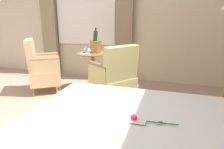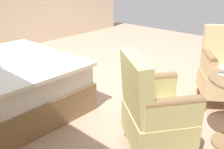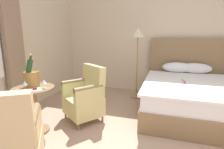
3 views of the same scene
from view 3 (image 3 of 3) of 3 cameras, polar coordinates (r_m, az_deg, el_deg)
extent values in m
cube|color=beige|center=(4.58, 19.53, 12.23)|extent=(5.66, 0.12, 2.92)
cube|color=#8D755D|center=(3.49, -29.68, 9.98)|extent=(0.10, 0.36, 2.74)
cube|color=olive|center=(3.60, 23.59, -8.99)|extent=(1.58, 2.00, 0.34)
cube|color=white|center=(3.52, 23.99, -4.64)|extent=(1.53, 1.94, 0.23)
cube|color=white|center=(3.42, 24.30, -2.75)|extent=(1.61, 1.88, 0.04)
cube|color=olive|center=(4.45, 23.00, 4.09)|extent=(1.66, 0.08, 1.03)
ellipsoid|color=white|center=(4.26, 20.57, 2.21)|extent=(0.66, 0.23, 0.24)
ellipsoid|color=white|center=(4.30, 25.61, 1.86)|extent=(0.67, 0.24, 0.23)
cylinder|color=#2D6628|center=(3.44, 22.22, -1.95)|extent=(0.03, 0.31, 0.01)
sphere|color=#DB2342|center=(3.29, 22.63, -2.30)|extent=(0.05, 0.05, 0.05)
ellipsoid|color=#33702D|center=(3.46, 22.20, -1.75)|extent=(0.05, 0.05, 0.01)
cube|color=white|center=(3.33, 22.74, -2.43)|extent=(0.08, 0.11, 0.00)
cylinder|color=#A17844|center=(4.24, 7.87, -7.04)|extent=(0.28, 0.28, 0.03)
cylinder|color=#A17844|center=(4.07, 8.16, 2.29)|extent=(0.03, 0.03, 1.37)
cone|color=beige|center=(4.01, 8.51, 13.35)|extent=(0.30, 0.30, 0.19)
cylinder|color=olive|center=(3.03, -23.16, -16.36)|extent=(0.36, 0.36, 0.03)
cylinder|color=olive|center=(2.89, -23.71, -10.72)|extent=(0.07, 0.07, 0.67)
cylinder|color=olive|center=(2.78, -24.33, -4.09)|extent=(0.59, 0.59, 0.02)
cylinder|color=olive|center=(2.82, -24.68, -1.39)|extent=(0.21, 0.21, 0.22)
torus|color=olive|center=(2.80, -24.88, 0.78)|extent=(0.22, 0.22, 0.02)
cylinder|color=white|center=(2.80, -24.85, 0.38)|extent=(0.19, 0.19, 0.03)
cylinder|color=#1E4723|center=(2.79, -25.50, 1.56)|extent=(0.12, 0.11, 0.30)
cylinder|color=#193D1E|center=(2.77, -25.02, 5.08)|extent=(0.04, 0.04, 0.08)
sphere|color=gold|center=(2.76, -25.09, 5.78)|extent=(0.04, 0.04, 0.04)
cylinder|color=white|center=(2.68, -26.37, -4.56)|extent=(0.07, 0.07, 0.01)
cylinder|color=white|center=(2.67, -26.45, -3.81)|extent=(0.01, 0.01, 0.07)
cone|color=white|center=(2.66, -26.58, -2.53)|extent=(0.07, 0.07, 0.06)
cylinder|color=white|center=(2.67, -21.20, -4.19)|extent=(0.06, 0.06, 0.01)
cylinder|color=white|center=(2.66, -21.25, -3.49)|extent=(0.01, 0.01, 0.06)
cone|color=white|center=(2.64, -21.36, -2.19)|extent=(0.07, 0.07, 0.06)
cylinder|color=white|center=(2.62, -23.53, -4.60)|extent=(0.18, 0.18, 0.01)
sphere|color=#A5071D|center=(2.60, -24.20, -4.36)|extent=(0.03, 0.03, 0.03)
sphere|color=maroon|center=(2.61, -23.58, -4.24)|extent=(0.03, 0.03, 0.03)
cylinder|color=olive|center=(3.29, -14.92, -12.57)|extent=(0.04, 0.04, 0.11)
cylinder|color=olive|center=(2.86, -10.91, -16.37)|extent=(0.04, 0.04, 0.11)
cylinder|color=olive|center=(3.45, -7.94, -11.00)|extent=(0.04, 0.04, 0.11)
cylinder|color=olive|center=(3.05, -3.13, -14.22)|extent=(0.04, 0.04, 0.11)
cube|color=#C7C17C|center=(3.07, -9.41, -9.93)|extent=(0.79, 0.78, 0.30)
cube|color=#C7C17C|center=(3.03, -6.11, -1.87)|extent=(0.55, 0.46, 0.53)
cube|color=#C7C17C|center=(3.18, -11.94, -4.21)|extent=(0.36, 0.44, 0.22)
cylinder|color=olive|center=(3.16, -12.03, -2.32)|extent=(0.36, 0.44, 0.09)
cube|color=#C7C17C|center=(2.76, -7.59, -6.67)|extent=(0.36, 0.44, 0.22)
cylinder|color=olive|center=(2.73, -7.66, -4.51)|extent=(0.36, 0.44, 0.09)
cube|color=#D6B684|center=(2.03, -23.84, -14.83)|extent=(0.35, 0.44, 0.23)
cylinder|color=olive|center=(1.99, -24.12, -11.93)|extent=(0.35, 0.44, 0.09)
camera|label=1|loc=(3.76, 42.99, 7.60)|focal=32.00mm
camera|label=2|loc=(4.82, -11.53, 13.80)|focal=40.00mm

